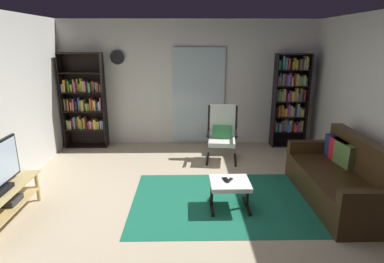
{
  "coord_description": "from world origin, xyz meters",
  "views": [
    {
      "loc": [
        -0.06,
        -3.84,
        2.19
      ],
      "look_at": [
        0.02,
        0.95,
        0.81
      ],
      "focal_mm": 29.79,
      "sensor_mm": 36.0,
      "label": 1
    }
  ],
  "objects_px": {
    "tv_stand": "(3,202)",
    "bookshelf_near_tv": "(84,103)",
    "lounge_armchair": "(222,131)",
    "ottoman": "(230,186)",
    "tv_remote": "(229,180)",
    "cell_phone": "(226,180)",
    "bookshelf_near_sofa": "(290,98)",
    "leather_sofa": "(343,179)",
    "wall_clock": "(117,57)"
  },
  "relations": [
    {
      "from": "tv_stand",
      "to": "bookshelf_near_tv",
      "type": "height_order",
      "value": "bookshelf_near_tv"
    },
    {
      "from": "lounge_armchair",
      "to": "ottoman",
      "type": "distance_m",
      "value": 1.89
    },
    {
      "from": "tv_remote",
      "to": "cell_phone",
      "type": "relative_size",
      "value": 1.03
    },
    {
      "from": "bookshelf_near_sofa",
      "to": "ottoman",
      "type": "relative_size",
      "value": 3.69
    },
    {
      "from": "bookshelf_near_tv",
      "to": "lounge_armchair",
      "type": "height_order",
      "value": "bookshelf_near_tv"
    },
    {
      "from": "ottoman",
      "to": "lounge_armchair",
      "type": "bearing_deg",
      "value": 87.08
    },
    {
      "from": "bookshelf_near_tv",
      "to": "cell_phone",
      "type": "height_order",
      "value": "bookshelf_near_tv"
    },
    {
      "from": "bookshelf_near_sofa",
      "to": "ottoman",
      "type": "distance_m",
      "value": 3.15
    },
    {
      "from": "leather_sofa",
      "to": "bookshelf_near_sofa",
      "type": "bearing_deg",
      "value": 91.06
    },
    {
      "from": "ottoman",
      "to": "tv_remote",
      "type": "distance_m",
      "value": 0.08
    },
    {
      "from": "bookshelf_near_tv",
      "to": "lounge_armchair",
      "type": "xyz_separation_m",
      "value": [
        2.78,
        -0.79,
        -0.4
      ]
    },
    {
      "from": "tv_stand",
      "to": "bookshelf_near_tv",
      "type": "bearing_deg",
      "value": 87.48
    },
    {
      "from": "tv_stand",
      "to": "cell_phone",
      "type": "distance_m",
      "value": 2.79
    },
    {
      "from": "wall_clock",
      "to": "ottoman",
      "type": "bearing_deg",
      "value": -54.8
    },
    {
      "from": "leather_sofa",
      "to": "ottoman",
      "type": "bearing_deg",
      "value": -172.97
    },
    {
      "from": "cell_phone",
      "to": "tv_remote",
      "type": "bearing_deg",
      "value": -48.51
    },
    {
      "from": "bookshelf_near_tv",
      "to": "tv_remote",
      "type": "relative_size",
      "value": 13.56
    },
    {
      "from": "tv_stand",
      "to": "ottoman",
      "type": "relative_size",
      "value": 2.48
    },
    {
      "from": "bookshelf_near_tv",
      "to": "ottoman",
      "type": "relative_size",
      "value": 3.73
    },
    {
      "from": "leather_sofa",
      "to": "cell_phone",
      "type": "relative_size",
      "value": 13.79
    },
    {
      "from": "tv_stand",
      "to": "lounge_armchair",
      "type": "relative_size",
      "value": 1.27
    },
    {
      "from": "cell_phone",
      "to": "tv_stand",
      "type": "bearing_deg",
      "value": 175.57
    },
    {
      "from": "cell_phone",
      "to": "lounge_armchair",
      "type": "bearing_deg",
      "value": 73.31
    },
    {
      "from": "lounge_armchair",
      "to": "cell_phone",
      "type": "height_order",
      "value": "lounge_armchair"
    },
    {
      "from": "bookshelf_near_sofa",
      "to": "lounge_armchair",
      "type": "distance_m",
      "value": 1.73
    },
    {
      "from": "tv_remote",
      "to": "wall_clock",
      "type": "relative_size",
      "value": 0.5
    },
    {
      "from": "tv_remote",
      "to": "wall_clock",
      "type": "distance_m",
      "value": 3.72
    },
    {
      "from": "tv_stand",
      "to": "leather_sofa",
      "type": "relative_size",
      "value": 0.67
    },
    {
      "from": "tv_stand",
      "to": "ottoman",
      "type": "height_order",
      "value": "tv_stand"
    },
    {
      "from": "leather_sofa",
      "to": "lounge_armchair",
      "type": "relative_size",
      "value": 1.89
    },
    {
      "from": "tv_stand",
      "to": "cell_phone",
      "type": "height_order",
      "value": "tv_stand"
    },
    {
      "from": "lounge_armchair",
      "to": "tv_remote",
      "type": "relative_size",
      "value": 7.1
    },
    {
      "from": "lounge_armchair",
      "to": "bookshelf_near_tv",
      "type": "bearing_deg",
      "value": 164.22
    },
    {
      "from": "lounge_armchair",
      "to": "leather_sofa",
      "type": "bearing_deg",
      "value": -47.84
    },
    {
      "from": "bookshelf_near_sofa",
      "to": "wall_clock",
      "type": "bearing_deg",
      "value": 177.25
    },
    {
      "from": "tv_remote",
      "to": "cell_phone",
      "type": "xyz_separation_m",
      "value": [
        -0.04,
        0.03,
        -0.0
      ]
    },
    {
      "from": "bookshelf_near_tv",
      "to": "lounge_armchair",
      "type": "bearing_deg",
      "value": -15.78
    },
    {
      "from": "bookshelf_near_tv",
      "to": "wall_clock",
      "type": "distance_m",
      "value": 1.16
    },
    {
      "from": "bookshelf_near_tv",
      "to": "bookshelf_near_sofa",
      "type": "relative_size",
      "value": 1.01
    },
    {
      "from": "tv_stand",
      "to": "lounge_armchair",
      "type": "xyz_separation_m",
      "value": [
        2.91,
        2.2,
        0.24
      ]
    },
    {
      "from": "bookshelf_near_sofa",
      "to": "wall_clock",
      "type": "relative_size",
      "value": 6.66
    },
    {
      "from": "lounge_armchair",
      "to": "tv_remote",
      "type": "height_order",
      "value": "lounge_armchair"
    },
    {
      "from": "tv_remote",
      "to": "wall_clock",
      "type": "bearing_deg",
      "value": 158.38
    },
    {
      "from": "leather_sofa",
      "to": "bookshelf_near_tv",
      "type": "bearing_deg",
      "value": 150.21
    },
    {
      "from": "lounge_armchair",
      "to": "ottoman",
      "type": "relative_size",
      "value": 1.95
    },
    {
      "from": "bookshelf_near_tv",
      "to": "wall_clock",
      "type": "relative_size",
      "value": 6.73
    },
    {
      "from": "bookshelf_near_sofa",
      "to": "leather_sofa",
      "type": "xyz_separation_m",
      "value": [
        0.05,
        -2.44,
        -0.72
      ]
    },
    {
      "from": "tv_stand",
      "to": "tv_remote",
      "type": "height_order",
      "value": "tv_stand"
    },
    {
      "from": "cell_phone",
      "to": "wall_clock",
      "type": "bearing_deg",
      "value": 112.8
    },
    {
      "from": "tv_stand",
      "to": "ottoman",
      "type": "distance_m",
      "value": 2.84
    }
  ]
}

